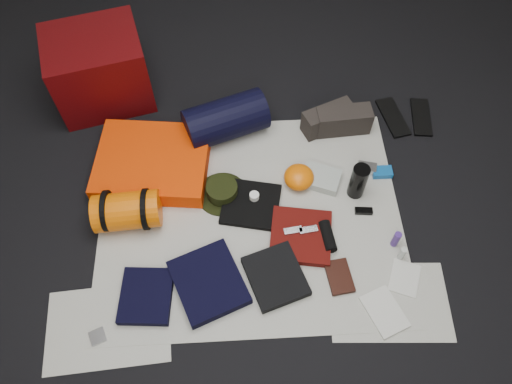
{
  "coord_description": "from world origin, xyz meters",
  "views": [
    {
      "loc": [
        -0.04,
        -1.27,
        2.35
      ],
      "look_at": [
        0.03,
        0.1,
        0.1
      ],
      "focal_mm": 35.0,
      "sensor_mm": 36.0,
      "label": 1
    }
  ],
  "objects_px": {
    "paperback_book": "(339,277)",
    "red_cabinet": "(99,69)",
    "sleeping_pad": "(153,162)",
    "stuff_sack": "(127,211)",
    "water_bottle": "(358,181)",
    "compact_camera": "(367,168)",
    "navy_duffel": "(226,119)"
  },
  "relations": [
    {
      "from": "red_cabinet",
      "to": "paperback_book",
      "type": "relative_size",
      "value": 3.0
    },
    {
      "from": "stuff_sack",
      "to": "navy_duffel",
      "type": "relative_size",
      "value": 0.72
    },
    {
      "from": "red_cabinet",
      "to": "paperback_book",
      "type": "height_order",
      "value": "red_cabinet"
    },
    {
      "from": "water_bottle",
      "to": "paperback_book",
      "type": "xyz_separation_m",
      "value": [
        -0.16,
        -0.49,
        -0.1
      ]
    },
    {
      "from": "sleeping_pad",
      "to": "water_bottle",
      "type": "height_order",
      "value": "water_bottle"
    },
    {
      "from": "sleeping_pad",
      "to": "stuff_sack",
      "type": "height_order",
      "value": "stuff_sack"
    },
    {
      "from": "paperback_book",
      "to": "red_cabinet",
      "type": "bearing_deg",
      "value": 127.1
    },
    {
      "from": "compact_camera",
      "to": "paperback_book",
      "type": "distance_m",
      "value": 0.68
    },
    {
      "from": "sleeping_pad",
      "to": "water_bottle",
      "type": "relative_size",
      "value": 2.7
    },
    {
      "from": "sleeping_pad",
      "to": "navy_duffel",
      "type": "relative_size",
      "value": 1.31
    },
    {
      "from": "paperback_book",
      "to": "sleeping_pad",
      "type": "bearing_deg",
      "value": 135.66
    },
    {
      "from": "sleeping_pad",
      "to": "compact_camera",
      "type": "bearing_deg",
      "value": -3.76
    },
    {
      "from": "navy_duffel",
      "to": "paperback_book",
      "type": "bearing_deg",
      "value": -79.91
    },
    {
      "from": "red_cabinet",
      "to": "compact_camera",
      "type": "distance_m",
      "value": 1.66
    },
    {
      "from": "navy_duffel",
      "to": "sleeping_pad",
      "type": "bearing_deg",
      "value": -170.4
    },
    {
      "from": "navy_duffel",
      "to": "water_bottle",
      "type": "height_order",
      "value": "navy_duffel"
    },
    {
      "from": "sleeping_pad",
      "to": "navy_duffel",
      "type": "bearing_deg",
      "value": 29.19
    },
    {
      "from": "compact_camera",
      "to": "paperback_book",
      "type": "bearing_deg",
      "value": -96.31
    },
    {
      "from": "stuff_sack",
      "to": "water_bottle",
      "type": "xyz_separation_m",
      "value": [
        1.22,
        0.11,
        0.01
      ]
    },
    {
      "from": "red_cabinet",
      "to": "navy_duffel",
      "type": "height_order",
      "value": "red_cabinet"
    },
    {
      "from": "water_bottle",
      "to": "compact_camera",
      "type": "bearing_deg",
      "value": 58.58
    },
    {
      "from": "stuff_sack",
      "to": "water_bottle",
      "type": "height_order",
      "value": "water_bottle"
    },
    {
      "from": "red_cabinet",
      "to": "paperback_book",
      "type": "bearing_deg",
      "value": -59.51
    },
    {
      "from": "sleeping_pad",
      "to": "water_bottle",
      "type": "bearing_deg",
      "value": -11.27
    },
    {
      "from": "stuff_sack",
      "to": "compact_camera",
      "type": "height_order",
      "value": "stuff_sack"
    },
    {
      "from": "red_cabinet",
      "to": "sleeping_pad",
      "type": "bearing_deg",
      "value": -75.26
    },
    {
      "from": "compact_camera",
      "to": "paperback_book",
      "type": "relative_size",
      "value": 0.59
    },
    {
      "from": "water_bottle",
      "to": "paperback_book",
      "type": "bearing_deg",
      "value": -107.68
    },
    {
      "from": "stuff_sack",
      "to": "water_bottle",
      "type": "relative_size",
      "value": 1.49
    },
    {
      "from": "water_bottle",
      "to": "stuff_sack",
      "type": "bearing_deg",
      "value": -174.92
    },
    {
      "from": "sleeping_pad",
      "to": "stuff_sack",
      "type": "xyz_separation_m",
      "value": [
        -0.11,
        -0.33,
        0.04
      ]
    },
    {
      "from": "water_bottle",
      "to": "compact_camera",
      "type": "height_order",
      "value": "water_bottle"
    }
  ]
}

